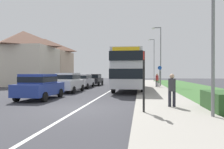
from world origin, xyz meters
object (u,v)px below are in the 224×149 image
at_px(pedestrian_walking_away, 157,79).
at_px(street_lamp_near, 210,0).
at_px(double_decker_bus, 130,69).
at_px(parked_car_white, 69,82).
at_px(bus_stop_sign, 144,77).
at_px(street_lamp_far, 154,58).
at_px(pedestrian_at_stop, 172,89).
at_px(parked_car_black, 94,79).
at_px(street_lamp_mid, 160,53).
at_px(parked_car_blue, 40,85).
at_px(cycle_route_sign, 160,76).
at_px(parked_car_silver, 83,80).

height_order(pedestrian_walking_away, street_lamp_near, street_lamp_near).
relative_size(double_decker_bus, parked_car_white, 2.60).
distance_m(bus_stop_sign, street_lamp_far, 32.39).
xyz_separation_m(parked_car_white, street_lamp_far, (8.90, 22.80, 3.73)).
height_order(parked_car_white, pedestrian_at_stop, parked_car_white).
xyz_separation_m(parked_car_black, street_lamp_mid, (8.80, -1.87, 3.41)).
relative_size(parked_car_blue, bus_stop_sign, 1.52).
height_order(double_decker_bus, bus_stop_sign, double_decker_bus).
bearing_deg(cycle_route_sign, parked_car_silver, -175.16).
bearing_deg(pedestrian_walking_away, cycle_route_sign, -62.63).
height_order(double_decker_bus, street_lamp_far, street_lamp_far).
xyz_separation_m(pedestrian_walking_away, bus_stop_sign, (-1.79, -15.90, 0.56)).
distance_m(parked_car_white, street_lamp_far, 24.76).
bearing_deg(parked_car_white, cycle_route_sign, 35.37).
relative_size(parked_car_white, street_lamp_far, 0.51).
height_order(cycle_route_sign, street_lamp_near, street_lamp_near).
xyz_separation_m(parked_car_silver, street_lamp_near, (9.11, -15.20, 3.50)).
distance_m(double_decker_bus, parked_car_blue, 9.78).
distance_m(parked_car_black, street_lamp_near, 22.52).
xyz_separation_m(parked_car_black, cycle_route_sign, (8.56, -4.44, 0.56)).
relative_size(bus_stop_sign, cycle_route_sign, 1.03).
bearing_deg(street_lamp_near, parked_car_white, 131.93).
bearing_deg(street_lamp_far, double_decker_bus, -100.24).
relative_size(double_decker_bus, street_lamp_near, 1.42).
distance_m(parked_car_silver, pedestrian_walking_away, 8.60).
height_order(double_decker_bus, street_lamp_mid, street_lamp_mid).
bearing_deg(street_lamp_mid, parked_car_blue, -122.77).
bearing_deg(bus_stop_sign, pedestrian_walking_away, 83.57).
relative_size(parked_car_white, parked_car_black, 0.99).
height_order(pedestrian_at_stop, pedestrian_walking_away, same).
bearing_deg(street_lamp_mid, cycle_route_sign, -95.39).
xyz_separation_m(parked_car_silver, pedestrian_at_stop, (8.06, -13.14, 0.09)).
bearing_deg(pedestrian_at_stop, parked_car_blue, 161.75).
distance_m(parked_car_silver, parked_car_black, 5.18).
distance_m(cycle_route_sign, street_lamp_near, 16.22).
relative_size(pedestrian_at_stop, street_lamp_mid, 0.22).
height_order(parked_car_blue, street_lamp_near, street_lamp_near).
height_order(double_decker_bus, street_lamp_near, street_lamp_near).
xyz_separation_m(double_decker_bus, parked_car_black, (-5.32, 7.65, -1.27)).
xyz_separation_m(bus_stop_sign, street_lamp_far, (2.41, 32.15, 3.14)).
xyz_separation_m(double_decker_bus, parked_car_silver, (-5.52, 2.48, -1.26)).
bearing_deg(bus_stop_sign, parked_car_silver, 114.61).
bearing_deg(cycle_route_sign, parked_car_white, -144.63).
bearing_deg(parked_car_silver, bus_stop_sign, -65.39).
relative_size(pedestrian_at_stop, street_lamp_near, 0.22).
height_order(parked_car_black, street_lamp_near, street_lamp_near).
distance_m(double_decker_bus, street_lamp_mid, 7.08).
distance_m(pedestrian_at_stop, street_lamp_mid, 16.80).
xyz_separation_m(parked_car_black, pedestrian_walking_away, (8.31, -3.95, 0.11)).
xyz_separation_m(parked_car_silver, street_lamp_mid, (9.01, 3.30, 3.39)).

